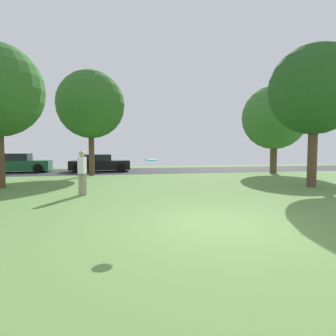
# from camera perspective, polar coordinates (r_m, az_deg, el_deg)

# --- Properties ---
(ground_plane) EXTENTS (44.00, 44.00, 0.00)m
(ground_plane) POSITION_cam_1_polar(r_m,az_deg,el_deg) (6.29, 9.66, -11.43)
(ground_plane) COLOR #5B8442
(road_strip) EXTENTS (44.00, 6.40, 0.01)m
(road_strip) POSITION_cam_1_polar(r_m,az_deg,el_deg) (21.81, -6.09, -0.56)
(road_strip) COLOR #28282B
(road_strip) RESTS_ON ground_plane
(oak_tree_center) EXTENTS (3.87, 3.87, 6.18)m
(oak_tree_center) POSITION_cam_1_polar(r_m,az_deg,el_deg) (13.99, 27.86, 13.96)
(oak_tree_center) COLOR brown
(oak_tree_center) RESTS_ON ground_plane
(oak_tree_right) EXTENTS (4.25, 4.25, 6.62)m
(oak_tree_right) POSITION_cam_1_polar(r_m,az_deg,el_deg) (18.61, -15.58, 12.41)
(oak_tree_right) COLOR brown
(oak_tree_right) RESTS_ON ground_plane
(maple_tree_far) EXTENTS (4.41, 4.41, 6.10)m
(maple_tree_far) POSITION_cam_1_polar(r_m,az_deg,el_deg) (20.88, 21.02, 9.65)
(maple_tree_far) COLOR brown
(maple_tree_far) RESTS_ON ground_plane
(person_walking) EXTENTS (0.30, 0.37, 1.60)m
(person_walking) POSITION_cam_1_polar(r_m,az_deg,el_deg) (10.48, -17.20, -0.58)
(person_walking) COLOR gray
(person_walking) RESTS_ON ground_plane
(frisbee_disc) EXTENTS (0.38, 0.38, 0.04)m
(frisbee_disc) POSITION_cam_1_polar(r_m,az_deg,el_deg) (5.90, -3.44, 1.67)
(frisbee_disc) COLOR #2DB2E0
(parked_car_green) EXTENTS (4.52, 1.95, 1.37)m
(parked_car_green) POSITION_cam_1_polar(r_m,az_deg,el_deg) (23.01, -28.64, 0.79)
(parked_car_green) COLOR #195633
(parked_car_green) RESTS_ON ground_plane
(parked_car_black) EXTENTS (4.40, 2.05, 1.29)m
(parked_car_black) POSITION_cam_1_polar(r_m,az_deg,el_deg) (21.64, -13.92, 0.90)
(parked_car_black) COLOR black
(parked_car_black) RESTS_ON ground_plane
(street_lamp_post) EXTENTS (0.14, 0.14, 4.50)m
(street_lamp_post) POSITION_cam_1_polar(r_m,az_deg,el_deg) (21.31, 21.18, 5.15)
(street_lamp_post) COLOR #2D2D33
(street_lamp_post) RESTS_ON ground_plane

